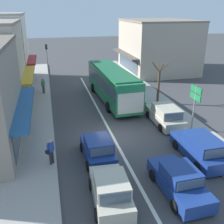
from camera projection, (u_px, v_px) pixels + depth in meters
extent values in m
plane|color=#3F3F42|center=(113.00, 138.00, 19.15)|extent=(140.00, 140.00, 0.00)
cube|color=silver|center=(102.00, 117.00, 22.75)|extent=(0.20, 28.00, 0.01)
cube|color=#A39E96|center=(22.00, 115.00, 23.02)|extent=(5.20, 44.00, 0.14)
cube|color=#A39E96|center=(159.00, 103.00, 25.91)|extent=(2.80, 44.00, 0.12)
cube|color=#23568E|center=(24.00, 106.00, 17.53)|extent=(1.10, 8.67, 0.20)
cube|color=#425160|center=(20.00, 125.00, 17.92)|extent=(0.06, 7.54, 1.80)
cube|color=gold|center=(28.00, 75.00, 25.69)|extent=(1.10, 7.80, 0.20)
cube|color=#425160|center=(25.00, 88.00, 26.08)|extent=(0.06, 6.78, 1.80)
cube|color=maroon|center=(32.00, 60.00, 33.04)|extent=(1.10, 6.59, 0.20)
cube|color=#425160|center=(29.00, 70.00, 33.43)|extent=(0.06, 5.73, 1.80)
cube|color=#B2A38E|center=(158.00, 47.00, 37.87)|extent=(8.90, 10.53, 7.03)
cube|color=#4C4742|center=(125.00, 54.00, 37.09)|extent=(1.10, 9.69, 0.20)
cube|color=#425160|center=(128.00, 63.00, 37.67)|extent=(0.06, 8.42, 1.80)
cube|color=gray|center=(159.00, 20.00, 36.52)|extent=(9.06, 10.53, 0.24)
cube|color=#237A4C|center=(112.00, 84.00, 26.17)|extent=(3.00, 10.91, 2.70)
cube|color=#425160|center=(112.00, 80.00, 26.02)|extent=(3.02, 10.48, 0.90)
cube|color=beige|center=(131.00, 103.00, 21.41)|extent=(2.25, 0.17, 1.76)
cube|color=#1A5B39|center=(112.00, 70.00, 25.65)|extent=(2.84, 10.04, 0.12)
cylinder|color=black|center=(93.00, 88.00, 29.30)|extent=(0.30, 0.97, 0.96)
cylinder|color=black|center=(114.00, 86.00, 29.96)|extent=(0.30, 0.97, 0.96)
cylinder|color=black|center=(108.00, 107.00, 23.67)|extent=(0.30, 0.97, 0.96)
cylinder|color=black|center=(134.00, 104.00, 24.33)|extent=(0.30, 0.97, 0.96)
cube|color=navy|center=(178.00, 183.00, 13.38)|extent=(1.84, 4.25, 0.72)
cube|color=navy|center=(181.00, 174.00, 13.04)|extent=(1.61, 1.84, 0.60)
cube|color=#425160|center=(172.00, 164.00, 13.86)|extent=(1.44, 0.10, 0.51)
cube|color=#425160|center=(191.00, 185.00, 12.22)|extent=(1.41, 0.10, 0.48)
cylinder|color=black|center=(153.00, 175.00, 14.36)|extent=(0.20, 0.62, 0.62)
cylinder|color=black|center=(181.00, 170.00, 14.79)|extent=(0.20, 0.62, 0.62)
cylinder|color=black|center=(175.00, 206.00, 12.11)|extent=(0.20, 0.62, 0.62)
cylinder|color=black|center=(207.00, 199.00, 12.54)|extent=(0.20, 0.62, 0.62)
cube|color=navy|center=(98.00, 151.00, 16.31)|extent=(1.73, 3.74, 0.76)
cube|color=navy|center=(98.00, 144.00, 15.78)|extent=(1.56, 1.94, 0.64)
cube|color=#425160|center=(95.00, 137.00, 16.65)|extent=(1.40, 0.09, 0.54)
cube|color=#425160|center=(102.00, 152.00, 14.91)|extent=(1.37, 0.09, 0.51)
cylinder|color=black|center=(82.00, 147.00, 17.18)|extent=(0.19, 0.62, 0.62)
cylinder|color=black|center=(106.00, 144.00, 17.58)|extent=(0.19, 0.62, 0.62)
cylinder|color=black|center=(88.00, 166.00, 15.19)|extent=(0.19, 0.62, 0.62)
cylinder|color=black|center=(115.00, 162.00, 15.59)|extent=(0.19, 0.62, 0.62)
cube|color=#B7B29E|center=(110.00, 193.00, 12.68)|extent=(1.82, 3.78, 0.76)
cube|color=#B7B29E|center=(111.00, 185.00, 12.14)|extent=(1.61, 1.97, 0.64)
cube|color=#425160|center=(108.00, 173.00, 13.03)|extent=(1.40, 0.13, 0.54)
cube|color=#425160|center=(116.00, 199.00, 11.26)|extent=(1.37, 0.13, 0.51)
cylinder|color=black|center=(91.00, 184.00, 13.62)|extent=(0.21, 0.63, 0.62)
cylinder|color=black|center=(122.00, 180.00, 13.91)|extent=(0.21, 0.63, 0.62)
cylinder|color=black|center=(97.00, 215.00, 11.60)|extent=(0.21, 0.63, 0.62)
cylinder|color=black|center=(133.00, 210.00, 11.89)|extent=(0.21, 0.63, 0.62)
cube|color=navy|center=(199.00, 150.00, 16.45)|extent=(1.81, 4.52, 0.76)
cube|color=navy|center=(203.00, 143.00, 15.87)|extent=(1.67, 2.62, 0.68)
cube|color=#425160|center=(192.00, 133.00, 17.06)|extent=(1.51, 0.08, 0.58)
cube|color=#425160|center=(216.00, 154.00, 14.68)|extent=(1.48, 0.08, 0.54)
cylinder|color=black|center=(176.00, 145.00, 17.54)|extent=(0.19, 0.62, 0.62)
cylinder|color=black|center=(199.00, 141.00, 17.95)|extent=(0.19, 0.62, 0.62)
cylinder|color=black|center=(197.00, 167.00, 15.11)|extent=(0.19, 0.62, 0.62)
cylinder|color=black|center=(224.00, 162.00, 15.52)|extent=(0.19, 0.62, 0.62)
cube|color=#B7B29E|center=(164.00, 117.00, 21.35)|extent=(1.81, 4.52, 0.76)
cube|color=#B7B29E|center=(167.00, 111.00, 20.77)|extent=(1.67, 2.62, 0.68)
cube|color=#425160|center=(160.00, 105.00, 21.96)|extent=(1.51, 0.08, 0.58)
cube|color=#425160|center=(174.00, 117.00, 19.58)|extent=(1.48, 0.08, 0.54)
cylinder|color=black|center=(148.00, 114.00, 22.47)|extent=(0.19, 0.62, 0.62)
cylinder|color=black|center=(167.00, 113.00, 22.84)|extent=(0.19, 0.62, 0.62)
cylinder|color=black|center=(161.00, 128.00, 20.03)|extent=(0.19, 0.62, 0.62)
cylinder|color=black|center=(182.00, 125.00, 20.40)|extent=(0.19, 0.62, 0.62)
cylinder|color=gray|center=(47.00, 60.00, 36.28)|extent=(0.12, 0.12, 4.20)
cube|color=black|center=(46.00, 47.00, 35.62)|extent=(0.24, 0.24, 0.68)
sphere|color=black|center=(47.00, 45.00, 35.57)|extent=(0.13, 0.13, 0.13)
sphere|color=orange|center=(47.00, 47.00, 35.65)|extent=(0.13, 0.13, 0.13)
sphere|color=black|center=(47.00, 48.00, 35.73)|extent=(0.13, 0.13, 0.13)
cylinder|color=gray|center=(194.00, 109.00, 19.61)|extent=(0.10, 0.10, 3.60)
cube|color=#19753D|center=(196.00, 90.00, 19.03)|extent=(0.08, 1.40, 0.44)
cube|color=white|center=(197.00, 90.00, 19.04)|extent=(0.01, 1.10, 0.10)
cube|color=#19753D|center=(195.00, 97.00, 19.24)|extent=(0.08, 1.40, 0.44)
cube|color=white|center=(196.00, 97.00, 19.25)|extent=(0.01, 1.10, 0.10)
cylinder|color=brown|center=(158.00, 88.00, 25.37)|extent=(0.24, 0.24, 3.19)
cylinder|color=brown|center=(158.00, 66.00, 24.91)|extent=(0.10, 0.75, 0.98)
cylinder|color=brown|center=(164.00, 67.00, 24.73)|extent=(0.94, 0.10, 0.85)
cylinder|color=brown|center=(161.00, 68.00, 24.27)|extent=(0.10, 0.85, 0.94)
cylinder|color=brown|center=(156.00, 67.00, 24.51)|extent=(0.86, 0.10, 1.01)
cylinder|color=#333338|center=(53.00, 157.00, 15.64)|extent=(0.14, 0.14, 0.84)
cylinder|color=#333338|center=(50.00, 158.00, 15.50)|extent=(0.14, 0.14, 0.84)
cube|color=#3351A8|center=(50.00, 147.00, 15.31)|extent=(0.41, 0.41, 0.56)
sphere|color=tan|center=(50.00, 141.00, 15.16)|extent=(0.22, 0.22, 0.22)
cylinder|color=#3351A8|center=(53.00, 145.00, 15.50)|extent=(0.09, 0.09, 0.54)
cylinder|color=#3351A8|center=(48.00, 149.00, 15.12)|extent=(0.09, 0.09, 0.54)
cube|color=black|center=(47.00, 152.00, 15.13)|extent=(0.24, 0.24, 0.22)
cylinder|color=#4C4742|center=(43.00, 90.00, 28.30)|extent=(0.14, 0.14, 0.84)
cylinder|color=#4C4742|center=(44.00, 89.00, 28.45)|extent=(0.14, 0.14, 0.84)
cube|color=#478951|center=(43.00, 83.00, 28.12)|extent=(0.40, 0.42, 0.56)
sphere|color=brown|center=(43.00, 80.00, 27.97)|extent=(0.22, 0.22, 0.22)
cylinder|color=#478951|center=(41.00, 84.00, 27.92)|extent=(0.09, 0.09, 0.54)
cylinder|color=#478951|center=(44.00, 83.00, 28.32)|extent=(0.09, 0.09, 0.54)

